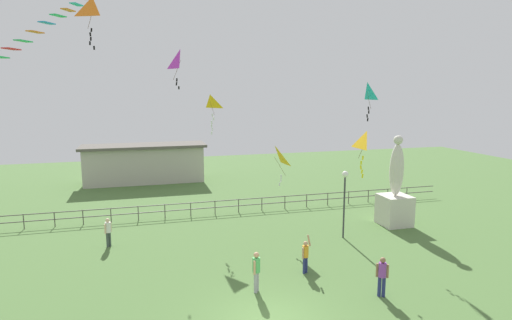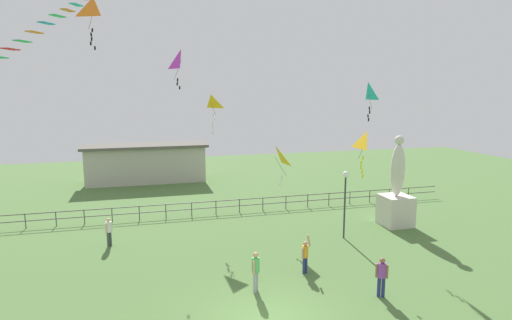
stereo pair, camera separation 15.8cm
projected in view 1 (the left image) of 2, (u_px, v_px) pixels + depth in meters
name	position (u px, v px, depth m)	size (l,w,h in m)	color
statue_monument	(395.00, 198.00, 26.21)	(1.76, 1.76, 5.66)	beige
lamppost	(345.00, 189.00, 23.67)	(0.36, 0.36, 3.90)	#38383D
person_0	(382.00, 274.00, 17.05)	(0.46, 0.31, 1.68)	navy
person_1	(108.00, 230.00, 22.59)	(0.35, 0.38, 1.58)	#3F4C47
person_2	(256.00, 269.00, 17.45)	(0.35, 0.45, 1.74)	#99999E
person_3	(305.00, 254.00, 19.29)	(0.49, 0.32, 1.80)	navy
kite_0	(93.00, 11.00, 21.51)	(1.18, 1.06, 2.59)	orange
kite_1	(366.00, 142.00, 19.81)	(0.62, 1.04, 2.23)	yellow
kite_2	(367.00, 92.00, 24.31)	(0.50, 1.21, 2.26)	#19B2B2
kite_4	(181.00, 61.00, 24.28)	(0.95, 1.05, 2.25)	#B22DB2
kite_5	(210.00, 104.00, 25.92)	(0.94, 1.14, 2.46)	yellow
kite_6	(275.00, 158.00, 23.76)	(1.11, 1.11, 2.29)	yellow
waterfront_railing	(203.00, 206.00, 28.42)	(36.00, 0.06, 0.95)	#4C4742
pavilion_building	(145.00, 163.00, 38.69)	(11.13, 3.65, 3.50)	#B7B2A3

